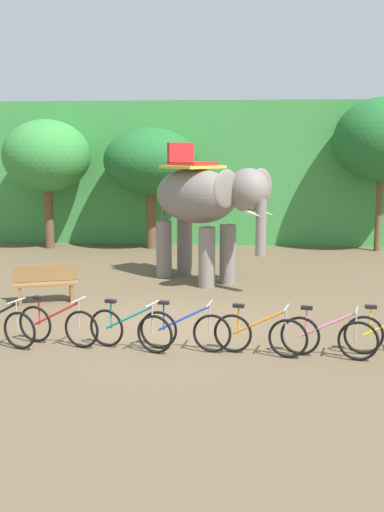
% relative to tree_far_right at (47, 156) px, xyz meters
% --- Properties ---
extents(ground_plane, '(80.00, 80.00, 0.00)m').
position_rel_tree_far_right_xyz_m(ground_plane, '(5.59, -9.90, -3.34)').
color(ground_plane, brown).
extents(foliage_hedge, '(36.00, 6.00, 5.36)m').
position_rel_tree_far_right_xyz_m(foliage_hedge, '(5.59, 4.22, -0.66)').
color(foliage_hedge, '#3D8E42').
rests_on(foliage_hedge, ground).
extents(tree_far_right, '(3.14, 3.14, 4.65)m').
position_rel_tree_far_right_xyz_m(tree_far_right, '(0.00, 0.00, 0.00)').
color(tree_far_right, brown).
rests_on(tree_far_right, ground).
extents(tree_far_left, '(3.37, 3.37, 4.36)m').
position_rel_tree_far_right_xyz_m(tree_far_left, '(3.73, 0.24, -0.19)').
color(tree_far_left, brown).
rests_on(tree_far_left, ground).
extents(tree_center_right, '(3.33, 3.33, 5.37)m').
position_rel_tree_far_right_xyz_m(tree_center_right, '(11.84, 0.27, 0.56)').
color(tree_center_right, brown).
rests_on(tree_center_right, ground).
extents(elephant, '(3.71, 3.65, 3.78)m').
position_rel_tree_far_right_xyz_m(elephant, '(6.00, -5.50, -1.14)').
color(elephant, slate).
rests_on(elephant, ground).
extents(bike_red, '(1.66, 0.63, 0.92)m').
position_rel_tree_far_right_xyz_m(bike_red, '(3.66, -11.39, -2.95)').
color(bike_red, black).
rests_on(bike_red, ground).
extents(bike_teal, '(1.64, 0.69, 0.92)m').
position_rel_tree_far_right_xyz_m(bike_teal, '(5.06, -11.56, -2.95)').
color(bike_teal, black).
rests_on(bike_teal, ground).
extents(bike_blue, '(1.70, 0.52, 0.92)m').
position_rel_tree_far_right_xyz_m(bike_blue, '(6.05, -11.52, -2.95)').
color(bike_blue, black).
rests_on(bike_blue, ground).
extents(bike_orange, '(1.68, 0.58, 0.92)m').
position_rel_tree_far_right_xyz_m(bike_orange, '(7.41, -11.68, -2.95)').
color(bike_orange, black).
rests_on(bike_orange, ground).
extents(bike_pink, '(1.68, 0.58, 0.92)m').
position_rel_tree_far_right_xyz_m(bike_pink, '(8.60, -11.72, -2.95)').
color(bike_pink, black).
rests_on(bike_pink, ground).
extents(wooden_bench, '(1.55, 0.89, 0.89)m').
position_rel_tree_far_right_xyz_m(wooden_bench, '(2.40, -8.13, -2.86)').
color(wooden_bench, brown).
rests_on(wooden_bench, ground).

